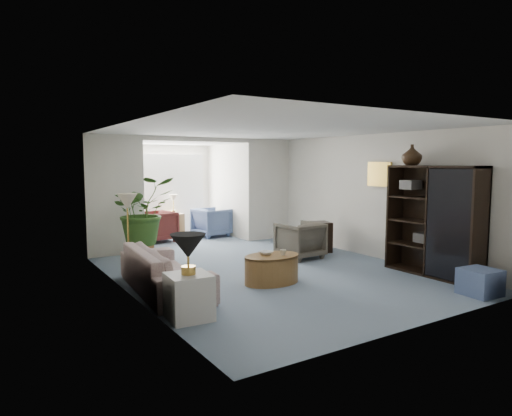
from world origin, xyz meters
TOP-DOWN VIEW (x-y plane):
  - floor at (0.00, 0.00)m, footprint 6.00×6.00m
  - sunroom_floor at (0.00, 4.10)m, footprint 2.60×2.60m
  - back_pier_left at (-1.90, 3.00)m, footprint 1.20×0.12m
  - back_pier_right at (1.90, 3.00)m, footprint 1.20×0.12m
  - back_header at (0.00, 3.00)m, footprint 2.60×0.12m
  - window_pane at (0.00, 5.18)m, footprint 2.20×0.02m
  - window_blinds at (0.00, 5.15)m, footprint 2.20×0.02m
  - framed_picture at (2.46, -0.10)m, footprint 0.04×0.50m
  - sofa at (-1.98, 0.04)m, footprint 1.02×2.27m
  - end_table at (-2.18, -1.31)m, footprint 0.55×0.55m
  - table_lamp at (-2.18, -1.31)m, footprint 0.44×0.44m
  - floor_lamp at (-2.09, 1.53)m, footprint 0.36×0.36m
  - coffee_table at (-0.37, -0.47)m, footprint 1.11×1.11m
  - coffee_bowl at (-0.42, -0.37)m, footprint 0.25×0.25m
  - coffee_cup at (-0.22, -0.57)m, footprint 0.12×0.12m
  - wingback_chair at (1.17, 0.79)m, footprint 0.83×0.85m
  - side_table_dark at (1.87, 1.09)m, footprint 0.64×0.57m
  - entertainment_cabinet at (2.23, -1.54)m, footprint 0.45×1.69m
  - cabinet_urn at (2.23, -1.04)m, footprint 0.35×0.35m
  - ottoman at (1.83, -2.64)m, footprint 0.52×0.52m
  - plant_pot at (-1.58, 2.26)m, footprint 0.40×0.40m
  - house_plant at (-1.58, 2.26)m, footprint 1.20×1.04m
  - sunroom_chair_blue at (0.85, 4.12)m, footprint 0.93×0.91m
  - sunroom_chair_maroon at (-0.65, 4.12)m, footprint 0.94×0.92m
  - sunroom_table at (0.10, 4.87)m, footprint 0.52×0.43m
  - shelf_clutter at (2.18, -1.63)m, footprint 0.30×1.26m

SIDE VIEW (x-z plane):
  - floor at x=0.00m, z-range 0.00..0.00m
  - sunroom_floor at x=0.00m, z-range 0.00..0.00m
  - plant_pot at x=-1.58m, z-range 0.00..0.32m
  - ottoman at x=1.83m, z-range 0.00..0.39m
  - coffee_table at x=-0.37m, z-range 0.00..0.45m
  - end_table at x=-2.18m, z-range 0.00..0.57m
  - sunroom_table at x=0.10m, z-range 0.00..0.57m
  - sofa at x=-1.98m, z-range 0.00..0.65m
  - side_table_dark at x=1.87m, z-range 0.00..0.65m
  - wingback_chair at x=1.17m, z-range 0.00..0.73m
  - sunroom_chair_blue at x=0.85m, z-range 0.00..0.75m
  - sunroom_chair_maroon at x=-0.65m, z-range 0.00..0.75m
  - coffee_bowl at x=-0.42m, z-range 0.45..0.50m
  - coffee_cup at x=-0.22m, z-range 0.45..0.54m
  - table_lamp at x=-2.18m, z-range 0.77..1.07m
  - entertainment_cabinet at x=2.23m, z-range 0.00..1.88m
  - house_plant at x=-1.58m, z-range 0.32..1.66m
  - shelf_clutter at x=2.18m, z-range 0.56..1.62m
  - back_pier_left at x=-1.90m, z-range 0.00..2.50m
  - back_pier_right at x=1.90m, z-range 0.00..2.50m
  - floor_lamp at x=-2.09m, z-range 1.11..1.39m
  - window_pane at x=0.00m, z-range 0.65..2.15m
  - window_blinds at x=0.00m, z-range 0.65..2.15m
  - framed_picture at x=2.46m, z-range 1.50..1.90m
  - cabinet_urn at x=2.23m, z-range 1.88..2.25m
  - back_header at x=0.00m, z-range 2.40..2.50m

